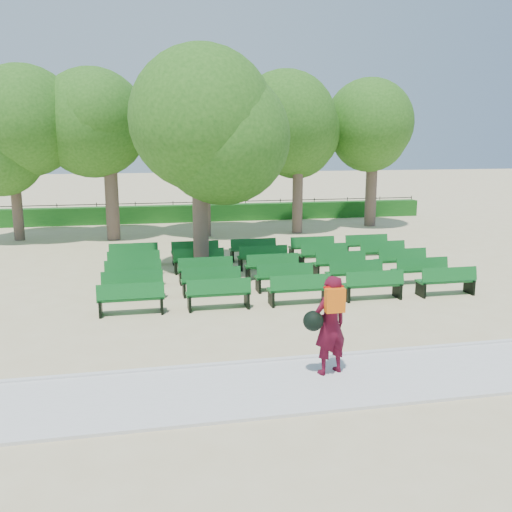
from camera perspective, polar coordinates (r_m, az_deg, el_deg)
The scene contains 9 objects.
ground at distance 17.47m, azimuth -1.82°, elevation -2.94°, with size 120.00×120.00×0.00m, color #C8B585.
paving at distance 10.64m, azimuth 5.35°, elevation -12.63°, with size 30.00×2.20×0.06m, color silver.
curb at distance 11.65m, azimuth 3.66°, elevation -10.29°, with size 30.00×0.12×0.10m, color silver.
hedge at distance 31.04m, azimuth -6.38°, elevation 4.27°, with size 26.00×0.70×0.90m, color #175416.
fence at distance 31.50m, azimuth -6.43°, elevation 3.55°, with size 26.00×0.10×1.02m, color black, non-canonical shape.
tree_line at distance 27.17m, azimuth -5.53°, elevation 2.28°, with size 21.80×6.80×7.04m, color #2D631A, non-canonical shape.
bench_array at distance 18.22m, azimuth 1.63°, elevation -2.04°, with size 1.69×0.56×1.06m.
tree_among at distance 18.37m, azimuth -5.73°, elevation 11.53°, with size 4.39×4.39×6.38m.
person at distance 10.71m, azimuth 7.32°, elevation -6.74°, with size 0.94×0.64×1.89m.
Camera 1 is at (-2.94, -16.65, 4.40)m, focal length 40.00 mm.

